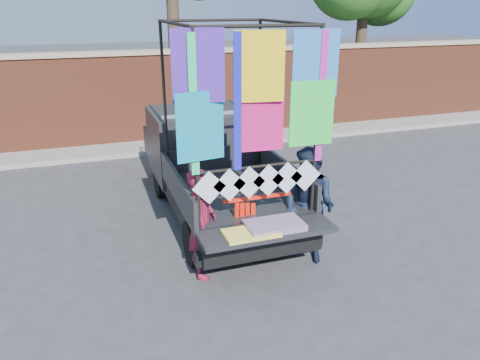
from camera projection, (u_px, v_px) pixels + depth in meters
name	position (u px, v px, depth m)	size (l,w,h in m)	color
ground	(224.00, 257.00, 7.49)	(90.00, 90.00, 0.00)	#38383A
brick_wall	(150.00, 97.00, 13.21)	(30.00, 0.45, 2.61)	brown
curb	(157.00, 146.00, 13.03)	(30.00, 1.20, 0.12)	gray
pickup_truck	(207.00, 161.00, 9.22)	(2.25, 5.65, 3.56)	black
woman	(202.00, 223.00, 6.74)	(0.60, 0.40, 1.66)	maroon
man	(309.00, 206.00, 7.13)	(0.88, 0.69, 1.81)	#162138
streamer_bundle	(250.00, 212.00, 6.87)	(1.05, 0.07, 0.72)	#FF200D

